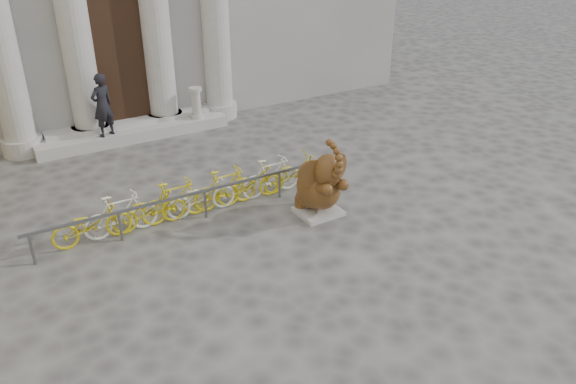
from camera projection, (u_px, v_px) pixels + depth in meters
ground at (285, 292)px, 10.67m from camera, size 80.00×80.00×0.00m
entrance_steps at (134, 132)px, 17.78m from camera, size 6.00×1.20×0.36m
elephant_statue at (320, 186)px, 13.06m from camera, size 1.35×1.48×2.01m
bike_rack at (201, 194)px, 13.21m from camera, size 8.00×0.53×1.00m
pedestrian at (102, 105)px, 16.58m from camera, size 0.82×0.69×1.90m
balustrade_post at (196, 104)px, 18.20m from camera, size 0.42×0.42×1.02m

